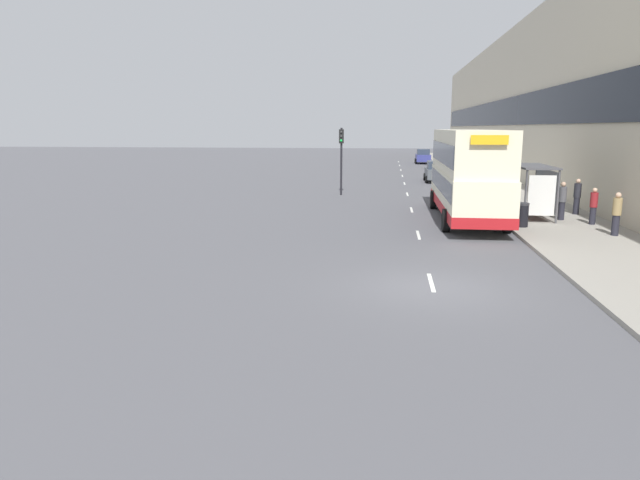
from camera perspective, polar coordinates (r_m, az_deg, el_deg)
name	(u,v)px	position (r m, az deg, el deg)	size (l,w,h in m)	color
ground_plane	(433,288)	(16.29, 11.20, -4.73)	(220.00, 220.00, 0.00)	#515156
pavement	(473,175)	(54.86, 15.07, 6.26)	(5.00, 93.00, 0.14)	gray
terrace_facade	(522,105)	(55.44, 19.59, 12.64)	(3.10, 93.00, 12.87)	beige
lane_mark_0	(431,282)	(16.84, 11.06, -4.18)	(0.12, 2.00, 0.01)	silver
lane_mark_1	(418,235)	(24.12, 9.81, 0.50)	(0.12, 2.00, 0.01)	silver
lane_mark_2	(412,210)	(31.50, 9.14, 3.00)	(0.12, 2.00, 0.01)	silver
lane_mark_3	(407,194)	(38.91, 8.73, 4.56)	(0.12, 2.00, 0.01)	silver
lane_mark_4	(404,184)	(46.35, 8.44, 5.61)	(0.12, 2.00, 0.01)	silver
lane_mark_5	(402,176)	(53.80, 8.24, 6.37)	(0.12, 2.00, 0.01)	silver
lane_mark_6	(401,170)	(61.25, 8.08, 6.95)	(0.12, 2.00, 0.01)	silver
lane_mark_7	(400,165)	(68.71, 7.96, 7.40)	(0.12, 2.00, 0.01)	silver
lane_mark_8	(399,162)	(76.18, 7.86, 7.76)	(0.12, 2.00, 0.01)	silver
bus_shelter	(537,182)	(29.25, 20.90, 5.49)	(1.60, 4.20, 2.48)	#4C4C51
double_decker_bus_near	(468,173)	(28.40, 14.55, 6.54)	(2.85, 11.24, 4.30)	beige
car_0	(423,156)	(72.73, 10.27, 8.22)	(1.92, 3.96, 1.80)	navy
car_1	(437,171)	(48.27, 11.58, 6.73)	(1.93, 4.15, 1.72)	#4C5156
pedestrian_at_shelter	(594,206)	(28.24, 25.68, 3.10)	(0.33, 0.33, 1.64)	#23232D
pedestrian_1	(577,196)	(31.23, 24.32, 4.01)	(0.35, 0.35, 1.77)	#23232D
pedestrian_2	(562,201)	(29.01, 23.06, 3.65)	(0.35, 0.35, 1.79)	#23232D
pedestrian_3	(617,214)	(25.69, 27.53, 2.36)	(0.34, 0.34, 1.74)	#23232D
litter_bin	(522,215)	(26.42, 19.57, 2.40)	(0.55, 0.55, 1.05)	black
traffic_light_far_kerb	(341,150)	(37.79, 2.14, 9.00)	(0.30, 0.32, 4.39)	black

